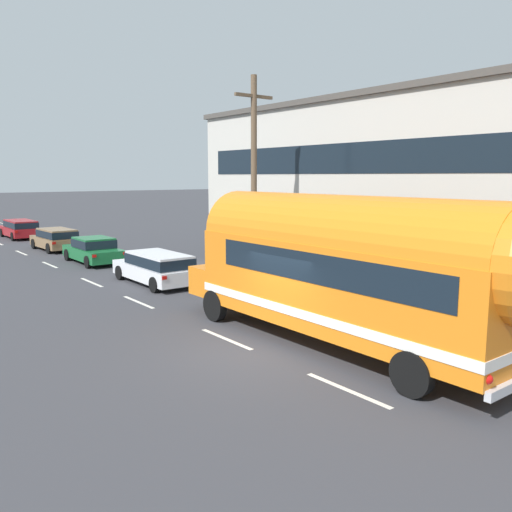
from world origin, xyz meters
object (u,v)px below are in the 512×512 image
(utility_pole, at_px, (254,181))
(car_third, at_px, (56,238))
(car_lead, at_px, (157,266))
(car_second, at_px, (94,249))
(car_fourth, at_px, (20,228))
(painted_bus, at_px, (352,266))

(utility_pole, height_order, car_third, utility_pole)
(utility_pole, height_order, car_lead, utility_pole)
(car_second, distance_m, car_fourth, 14.39)
(painted_bus, height_order, car_second, painted_bus)
(painted_bus, xyz_separation_m, car_fourth, (0.03, 32.73, -1.50))
(car_third, bearing_deg, painted_bus, -90.11)
(car_lead, bearing_deg, painted_bus, -90.56)
(utility_pole, height_order, painted_bus, utility_pole)
(car_lead, xyz_separation_m, car_fourth, (-0.08, 21.62, 0.01))
(utility_pole, bearing_deg, car_third, 99.35)
(car_fourth, bearing_deg, car_lead, -89.78)
(painted_bus, xyz_separation_m, car_second, (0.11, 18.34, -1.56))
(car_second, bearing_deg, car_fourth, 90.35)
(car_second, height_order, car_fourth, same)
(car_lead, distance_m, car_third, 13.34)
(utility_pole, xyz_separation_m, car_third, (-2.75, 16.68, -3.63))
(car_lead, bearing_deg, utility_pole, -51.19)
(car_lead, xyz_separation_m, car_second, (0.01, 7.22, -0.05))
(painted_bus, xyz_separation_m, car_third, (0.05, 24.45, -1.51))
(car_lead, bearing_deg, car_second, 89.96)
(car_fourth, bearing_deg, car_second, -89.65)
(car_lead, relative_size, car_second, 1.06)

